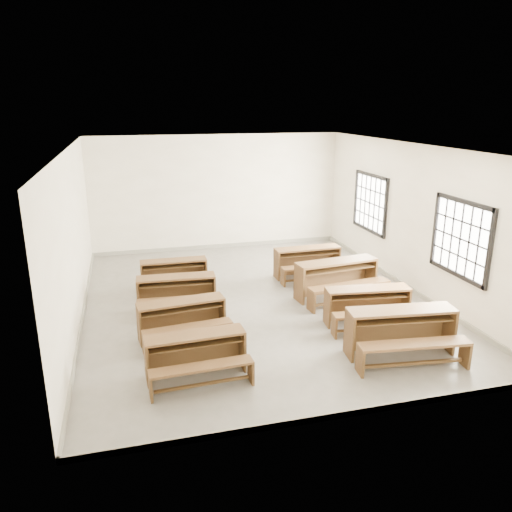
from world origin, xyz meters
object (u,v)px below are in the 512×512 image
object	(u,v)px
desk_set_7	(308,260)
desk_set_2	(177,291)
desk_set_3	(174,272)
desk_set_5	(368,304)
desk_set_1	(182,317)
desk_set_4	(402,329)
desk_set_0	(196,352)
desk_set_6	(337,276)

from	to	relation	value
desk_set_7	desk_set_2	bearing A→B (deg)	-160.20
desk_set_3	desk_set_5	size ratio (longest dim) A/B	0.89
desk_set_1	desk_set_4	bearing A→B (deg)	-30.98
desk_set_1	desk_set_7	world-z (taller)	desk_set_7
desk_set_0	desk_set_7	world-z (taller)	desk_set_7
desk_set_0	desk_set_2	bearing A→B (deg)	87.29
desk_set_7	desk_set_6	bearing A→B (deg)	-85.55
desk_set_2	desk_set_4	bearing A→B (deg)	-36.85
desk_set_6	desk_set_4	bearing A→B (deg)	-97.48
desk_set_5	desk_set_6	distance (m)	1.42
desk_set_0	desk_set_3	distance (m)	3.89
desk_set_1	desk_set_7	bearing A→B (deg)	31.09
desk_set_4	desk_set_1	bearing A→B (deg)	161.99
desk_set_1	desk_set_3	xyz separation A→B (m)	(0.11, 2.53, -0.02)
desk_set_0	desk_set_1	bearing A→B (deg)	89.09
desk_set_4	desk_set_6	xyz separation A→B (m)	(0.03, 2.66, 0.00)
desk_set_0	desk_set_3	size ratio (longest dim) A/B	1.05
desk_set_5	desk_set_6	xyz separation A→B (m)	(-0.00, 1.41, 0.06)
desk_set_0	desk_set_3	xyz separation A→B (m)	(0.07, 3.89, -0.01)
desk_set_3	desk_set_5	xyz separation A→B (m)	(3.32, -2.83, 0.03)
desk_set_4	desk_set_7	size ratio (longest dim) A/B	1.17
desk_set_0	desk_set_5	size ratio (longest dim) A/B	0.93
desk_set_5	desk_set_4	bearing A→B (deg)	-84.61
desk_set_1	desk_set_5	distance (m)	3.45
desk_set_3	desk_set_7	bearing A→B (deg)	0.93
desk_set_2	desk_set_6	world-z (taller)	desk_set_6
desk_set_2	desk_set_5	world-z (taller)	desk_set_5
desk_set_2	desk_set_3	bearing A→B (deg)	89.92
desk_set_3	desk_set_4	size ratio (longest dim) A/B	0.79
desk_set_4	desk_set_6	world-z (taller)	desk_set_6
desk_set_1	desk_set_2	bearing A→B (deg)	81.91
desk_set_0	desk_set_3	bearing A→B (deg)	86.12
desk_set_1	desk_set_2	distance (m)	1.29
desk_set_2	desk_set_6	distance (m)	3.40
desk_set_1	desk_set_3	distance (m)	2.53
desk_set_7	desk_set_4	bearing A→B (deg)	-89.55
desk_set_4	desk_set_5	distance (m)	1.25
desk_set_6	desk_set_0	bearing A→B (deg)	-150.68
desk_set_3	desk_set_6	xyz separation A→B (m)	(3.32, -1.42, 0.09)
desk_set_1	desk_set_2	xyz separation A→B (m)	(0.04, 1.29, 0.01)
desk_set_4	desk_set_0	bearing A→B (deg)	-176.70
desk_set_0	desk_set_2	size ratio (longest dim) A/B	0.97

